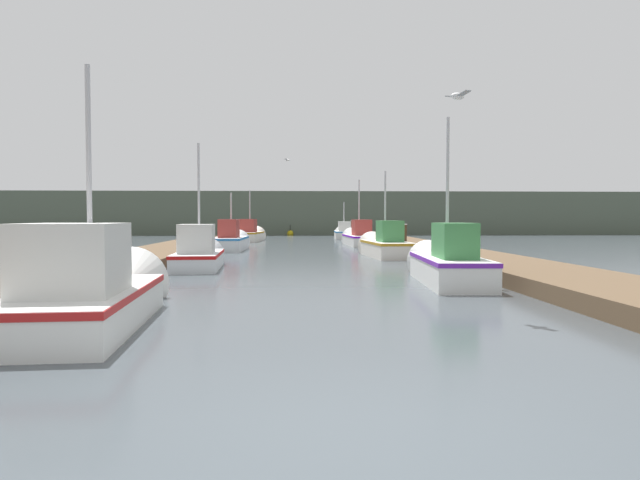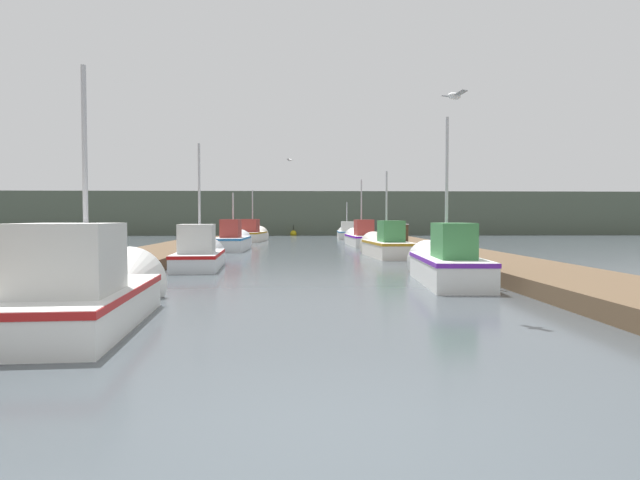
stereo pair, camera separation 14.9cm
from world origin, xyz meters
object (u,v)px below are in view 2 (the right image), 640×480
at_px(fishing_boat_6, 253,234).
at_px(mooring_piling_3, 405,239).
at_px(fishing_boat_0, 92,290).
at_px(seagull_1, 454,96).
at_px(fishing_boat_3, 385,245).
at_px(mooring_piling_2, 245,232).
at_px(fishing_boat_1, 445,263).
at_px(mooring_piling_0, 358,231).
at_px(seagull_lead, 290,160).
at_px(fishing_boat_7, 347,233).
at_px(fishing_boat_2, 200,254).
at_px(fishing_boat_5, 361,237).
at_px(fishing_boat_4, 234,240).
at_px(channel_buoy, 293,234).
at_px(mooring_piling_1, 356,229).

relative_size(fishing_boat_6, mooring_piling_3, 4.00).
height_order(fishing_boat_0, seagull_1, fishing_boat_0).
xyz_separation_m(fishing_boat_3, mooring_piling_2, (-7.86, 20.14, 0.10)).
xyz_separation_m(fishing_boat_0, fishing_boat_1, (7.12, 5.26, 0.00)).
bearing_deg(mooring_piling_0, seagull_lead, -108.70).
bearing_deg(fishing_boat_3, fishing_boat_6, 109.27).
relative_size(mooring_piling_2, seagull_lead, 2.09).
bearing_deg(fishing_boat_3, mooring_piling_2, 107.11).
height_order(fishing_boat_0, mooring_piling_2, fishing_boat_0).
bearing_deg(fishing_boat_1, fishing_boat_0, -140.12).
relative_size(fishing_boat_3, fishing_boat_7, 1.08).
bearing_deg(fishing_boat_2, fishing_boat_5, 61.60).
relative_size(fishing_boat_2, fishing_boat_4, 0.91).
bearing_deg(channel_buoy, seagull_1, -85.71).
height_order(fishing_boat_1, mooring_piling_1, fishing_boat_1).
bearing_deg(seagull_lead, mooring_piling_3, -109.17).
distance_m(fishing_boat_2, mooring_piling_0, 29.74).
xyz_separation_m(fishing_boat_6, fishing_boat_7, (6.99, 4.89, -0.05)).
bearing_deg(fishing_boat_1, seagull_1, -99.42).
height_order(fishing_boat_4, mooring_piling_1, fishing_boat_4).
xyz_separation_m(fishing_boat_1, seagull_lead, (-4.25, 17.04, 4.33)).
bearing_deg(mooring_piling_1, fishing_boat_1, -91.65).
relative_size(fishing_boat_2, mooring_piling_1, 3.35).
relative_size(fishing_boat_7, mooring_piling_3, 3.49).
relative_size(fishing_boat_1, channel_buoy, 4.82).
bearing_deg(fishing_boat_7, fishing_boat_4, -112.53).
relative_size(fishing_boat_4, fishing_boat_5, 0.87).
distance_m(fishing_boat_2, mooring_piling_3, 10.48).
relative_size(mooring_piling_2, channel_buoy, 1.03).
bearing_deg(fishing_boat_2, mooring_piling_2, 88.68).
bearing_deg(mooring_piling_2, fishing_boat_1, -75.14).
bearing_deg(fishing_boat_6, mooring_piling_3, -55.45).
relative_size(fishing_boat_1, seagull_lead, 9.76).
relative_size(fishing_boat_7, mooring_piling_1, 3.35).
distance_m(mooring_piling_2, seagull_lead, 13.97).
relative_size(mooring_piling_0, seagull_1, 1.93).
xyz_separation_m(fishing_boat_7, seagull_1, (-1.07, -34.98, 3.38)).
xyz_separation_m(fishing_boat_5, mooring_piling_3, (1.10, -8.33, 0.23)).
xyz_separation_m(fishing_boat_7, mooring_piling_1, (0.89, 1.73, 0.29)).
bearing_deg(fishing_boat_4, fishing_boat_2, -88.20).
bearing_deg(seagull_1, mooring_piling_3, -33.91).
bearing_deg(seagull_lead, fishing_boat_3, -121.49).
relative_size(fishing_boat_4, mooring_piling_3, 3.81).
distance_m(fishing_boat_2, fishing_boat_4, 10.36).
relative_size(fishing_boat_2, mooring_piling_3, 3.49).
bearing_deg(fishing_boat_7, channel_buoy, 120.43).
xyz_separation_m(fishing_boat_0, mooring_piling_3, (8.18, 16.40, 0.20)).
height_order(fishing_boat_1, fishing_boat_7, fishing_boat_1).
bearing_deg(fishing_boat_7, mooring_piling_2, -173.39).
relative_size(fishing_boat_3, mooring_piling_1, 3.60).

